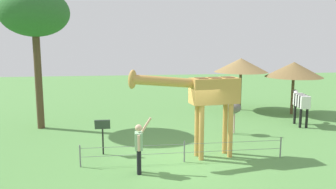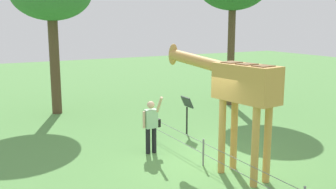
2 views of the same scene
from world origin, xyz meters
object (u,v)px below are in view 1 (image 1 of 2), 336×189
at_px(giraffe, 205,95).
at_px(visitor, 139,145).
at_px(shade_hut_far, 241,65).
at_px(ostrich, 233,108).
at_px(info_sign, 103,129).
at_px(shade_hut_near, 294,70).
at_px(tree_east, 35,14).
at_px(zebra, 301,102).

distance_m(giraffe, visitor, 2.99).
relative_size(visitor, shade_hut_far, 0.56).
height_order(ostrich, shade_hut_far, shade_hut_far).
bearing_deg(visitor, info_sign, -58.19).
height_order(giraffe, shade_hut_near, giraffe).
xyz_separation_m(tree_east, info_sign, (-3.15, 4.27, -4.40)).
relative_size(visitor, shade_hut_near, 0.56).
distance_m(shade_hut_near, info_sign, 11.89).
relative_size(shade_hut_near, tree_east, 0.49).
xyz_separation_m(shade_hut_near, info_sign, (10.32, 5.68, -1.58)).
xyz_separation_m(visitor, shade_hut_far, (-6.53, -9.15, 1.79)).
xyz_separation_m(zebra, tree_east, (12.56, -1.18, 4.18)).
distance_m(shade_hut_far, tree_east, 11.60).
bearing_deg(giraffe, visitor, 25.99).
distance_m(zebra, tree_east, 13.29).
distance_m(visitor, zebra, 9.63).
distance_m(giraffe, shade_hut_near, 9.33).
height_order(visitor, shade_hut_far, shade_hut_far).
relative_size(shade_hut_far, tree_east, 0.49).
distance_m(shade_hut_near, shade_hut_far, 2.97).
bearing_deg(shade_hut_far, shade_hut_near, 149.76).
bearing_deg(tree_east, info_sign, 126.41).
bearing_deg(info_sign, giraffe, 167.41).
bearing_deg(tree_east, giraffe, 143.12).
bearing_deg(giraffe, info_sign, -12.59).
height_order(shade_hut_near, tree_east, tree_east).
distance_m(giraffe, ostrich, 3.68).
xyz_separation_m(giraffe, info_sign, (3.62, -0.81, -1.31)).
bearing_deg(info_sign, ostrich, -159.81).
distance_m(ostrich, info_sign, 6.01).
relative_size(ostrich, shade_hut_near, 0.71).
bearing_deg(shade_hut_far, ostrich, 67.36).
xyz_separation_m(zebra, info_sign, (9.41, 3.09, -0.21)).
relative_size(shade_hut_far, info_sign, 2.40).
bearing_deg(shade_hut_near, visitor, 40.07).
height_order(zebra, tree_east, tree_east).
xyz_separation_m(shade_hut_near, shade_hut_far, (2.56, -1.49, 0.17)).
relative_size(zebra, shade_hut_near, 0.58).
height_order(shade_hut_far, tree_east, tree_east).
bearing_deg(info_sign, shade_hut_near, -151.19).
bearing_deg(visitor, tree_east, -54.99).
height_order(giraffe, tree_east, tree_east).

